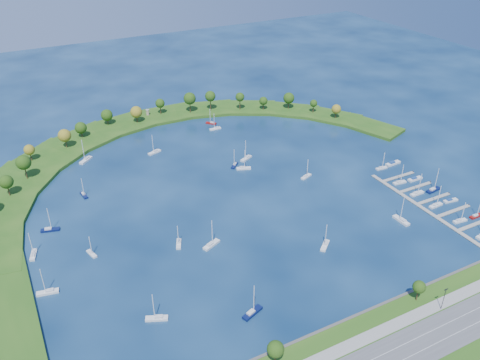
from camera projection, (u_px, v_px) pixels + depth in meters
name	position (u px, v px, depth m)	size (l,w,h in m)	color
ground	(236.00, 193.00, 267.96)	(700.00, 700.00, 0.00)	#071C3C
south_shoreline	(396.00, 353.00, 173.39)	(420.00, 43.10, 11.60)	#214E14
breakwater	(127.00, 171.00, 286.24)	(286.74, 247.64, 2.00)	#214E14
breakwater_trees	(144.00, 124.00, 320.59)	(235.59, 91.87, 15.05)	#382314
harbor_tower	(148.00, 112.00, 354.99)	(2.60, 2.60, 4.05)	gray
dock_system	(437.00, 207.00, 255.17)	(24.28, 82.00, 1.60)	gray
moored_boat_0	(86.00, 160.00, 298.99)	(9.16, 8.63, 14.46)	silver
moored_boat_1	(48.00, 292.00, 200.36)	(9.02, 4.04, 12.81)	silver
moored_boat_2	(157.00, 318.00, 188.09)	(8.85, 5.63, 12.65)	silver
moored_boat_3	(211.00, 123.00, 346.98)	(6.81, 6.80, 11.06)	maroon
moored_boat_4	(179.00, 243.00, 228.10)	(4.93, 7.73, 11.04)	silver
moored_boat_5	(211.00, 244.00, 227.24)	(9.54, 6.17, 13.66)	silver
moored_boat_6	(215.00, 128.00, 338.77)	(8.11, 2.37, 11.87)	silver
moored_boat_7	(252.00, 312.00, 190.50)	(9.70, 5.74, 13.78)	#0A1441
moored_boat_8	(91.00, 253.00, 221.84)	(3.64, 7.18, 10.17)	silver
moored_boat_9	(235.00, 165.00, 293.43)	(7.07, 7.00, 11.43)	#0A1441
moored_boat_10	(243.00, 168.00, 290.22)	(8.77, 5.20, 12.46)	silver
moored_boat_11	(246.00, 158.00, 300.96)	(9.02, 6.12, 12.99)	silver
moored_boat_12	(306.00, 176.00, 281.84)	(7.91, 4.65, 11.23)	silver
moored_boat_13	(325.00, 245.00, 226.90)	(8.10, 7.35, 12.59)	silver
moored_boat_14	(50.00, 229.00, 237.35)	(9.10, 4.68, 12.88)	#0A1441
moored_boat_15	(155.00, 152.00, 308.13)	(8.95, 5.02, 12.68)	silver
moored_boat_16	(33.00, 254.00, 221.01)	(4.45, 8.52, 12.06)	silver
moored_boat_17	(401.00, 220.00, 244.03)	(2.96, 9.61, 14.02)	silver
moored_boat_18	(84.00, 195.00, 264.59)	(3.06, 7.68, 10.99)	#0A1441
docked_boat_2	(460.00, 220.00, 243.90)	(7.76, 2.87, 11.15)	silver
docked_boat_3	(476.00, 216.00, 247.46)	(7.67, 2.16, 11.27)	maroon
docked_boat_4	(436.00, 205.00, 255.81)	(8.34, 2.76, 12.09)	silver
docked_boat_5	(450.00, 200.00, 260.04)	(8.38, 3.36, 1.66)	silver
docked_boat_6	(417.00, 193.00, 265.91)	(8.60, 2.72, 12.51)	silver
docked_boat_7	(433.00, 189.00, 268.95)	(9.63, 3.67, 13.81)	#0A1441
docked_boat_8	(400.00, 182.00, 276.08)	(8.10, 3.00, 11.63)	silver
docked_boat_9	(415.00, 179.00, 279.48)	(9.20, 2.65, 1.87)	silver
docked_boat_10	(382.00, 168.00, 290.47)	(7.32, 2.49, 10.59)	silver
docked_boat_11	(393.00, 163.00, 295.39)	(10.23, 3.46, 2.05)	silver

